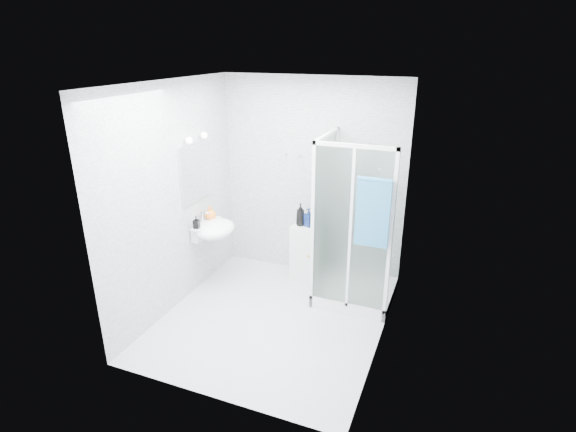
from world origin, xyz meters
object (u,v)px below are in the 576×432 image
at_px(soap_dispenser_black, 196,222).
at_px(wall_basin, 213,229).
at_px(shampoo_bottle_a, 300,215).
at_px(shower_enclosure, 349,266).
at_px(storage_cabinet, 305,252).
at_px(soap_dispenser_orange, 210,213).
at_px(shampoo_bottle_b, 309,217).
at_px(hand_towel, 373,211).

bearing_deg(soap_dispenser_black, wall_basin, 59.31).
bearing_deg(shampoo_bottle_a, shower_enclosure, -20.60).
relative_size(storage_cabinet, soap_dispenser_black, 5.00).
xyz_separation_m(shower_enclosure, shampoo_bottle_a, (-0.72, 0.27, 0.46)).
distance_m(shower_enclosure, soap_dispenser_black, 1.90).
distance_m(shampoo_bottle_a, soap_dispenser_orange, 1.14).
relative_size(storage_cabinet, soap_dispenser_orange, 4.26).
bearing_deg(shower_enclosure, soap_dispenser_orange, -173.52).
distance_m(shampoo_bottle_a, soap_dispenser_black, 1.30).
height_order(wall_basin, shampoo_bottle_b, wall_basin).
relative_size(shampoo_bottle_a, shampoo_bottle_b, 1.24).
bearing_deg(shampoo_bottle_b, soap_dispenser_black, -145.27).
bearing_deg(soap_dispenser_black, shampoo_bottle_a, 36.65).
bearing_deg(soap_dispenser_orange, storage_cabinet, 23.95).
distance_m(wall_basin, shampoo_bottle_b, 1.21).
xyz_separation_m(wall_basin, shampoo_bottle_b, (1.04, 0.61, 0.08)).
distance_m(shower_enclosure, soap_dispenser_orange, 1.84).
distance_m(shower_enclosure, storage_cabinet, 0.72).
xyz_separation_m(shampoo_bottle_a, shampoo_bottle_b, (0.11, 0.02, -0.03)).
height_order(shower_enclosure, wall_basin, shower_enclosure).
bearing_deg(shampoo_bottle_b, shower_enclosure, -25.34).
distance_m(shower_enclosure, hand_towel, 1.02).
relative_size(wall_basin, soap_dispenser_black, 3.67).
xyz_separation_m(storage_cabinet, shampoo_bottle_b, (0.04, 0.00, 0.50)).
distance_m(shampoo_bottle_b, soap_dispenser_black, 1.40).
distance_m(wall_basin, storage_cabinet, 1.24).
bearing_deg(storage_cabinet, shampoo_bottle_a, -160.74).
height_order(storage_cabinet, shampoo_bottle_b, shampoo_bottle_b).
xyz_separation_m(storage_cabinet, soap_dispenser_black, (-1.11, -0.80, 0.56)).
height_order(storage_cabinet, soap_dispenser_black, soap_dispenser_black).
bearing_deg(shower_enclosure, wall_basin, -169.19).
relative_size(shower_enclosure, soap_dispenser_black, 13.12).
relative_size(wall_basin, shampoo_bottle_b, 2.38).
distance_m(storage_cabinet, soap_dispenser_orange, 1.33).
bearing_deg(soap_dispenser_orange, wall_basin, -49.11).
bearing_deg(wall_basin, shampoo_bottle_a, 32.23).
relative_size(hand_towel, shampoo_bottle_b, 3.19).
relative_size(shower_enclosure, hand_towel, 2.66).
bearing_deg(soap_dispenser_orange, shower_enclosure, 6.48).
height_order(shampoo_bottle_b, soap_dispenser_orange, soap_dispenser_orange).
relative_size(shampoo_bottle_a, soap_dispenser_orange, 1.64).
height_order(shampoo_bottle_a, shampoo_bottle_b, shampoo_bottle_a).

